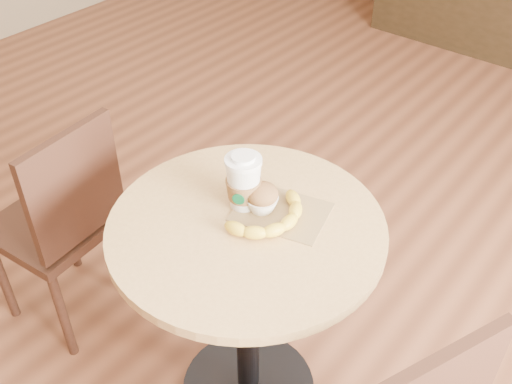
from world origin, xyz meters
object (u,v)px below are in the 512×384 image
cafe_table (247,278)px  coffee_cup (244,183)px  banana (273,217)px  chair_left (62,220)px  muffin (262,198)px

cafe_table → coffee_cup: 0.29m
coffee_cup → banana: 0.12m
chair_left → muffin: size_ratio=9.46×
cafe_table → chair_left: bearing=-169.5°
coffee_cup → banana: (0.10, -0.01, -0.05)m
cafe_table → banana: 0.24m
cafe_table → chair_left: size_ratio=0.89×
coffee_cup → banana: coffee_cup is taller
coffee_cup → chair_left: bearing=172.5°
cafe_table → coffee_cup: coffee_cup is taller
coffee_cup → banana: bearing=-28.4°
chair_left → coffee_cup: bearing=100.4°
cafe_table → chair_left: 0.71m
banana → cafe_table: bearing=-121.3°
cafe_table → muffin: bearing=92.7°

